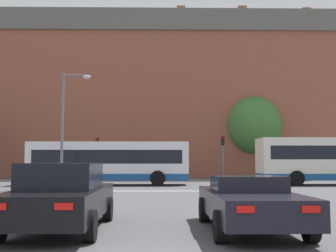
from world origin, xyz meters
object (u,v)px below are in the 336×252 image
car_roadster_right (249,202)px  traffic_light_far_left (97,151)px  car_saloon_left (62,196)px  bus_crossing_lead (109,162)px  pedestrian_waiting (66,169)px  traffic_light_far_right (223,150)px  street_lamp_junction (67,118)px

car_roadster_right → traffic_light_far_left: bearing=105.6°
car_saloon_left → bus_crossing_lead: bus_crossing_lead is taller
bus_crossing_lead → car_roadster_right: bearing=16.2°
bus_crossing_lead → pedestrian_waiting: bearing=-147.4°
bus_crossing_lead → pedestrian_waiting: bus_crossing_lead is taller
bus_crossing_lead → pedestrian_waiting: size_ratio=6.62×
traffic_light_far_right → traffic_light_far_left: bearing=-177.7°
bus_crossing_lead → pedestrian_waiting: (-4.47, 7.01, -0.61)m
traffic_light_far_right → bus_crossing_lead: bearing=-141.1°
traffic_light_far_left → pedestrian_waiting: 3.04m
traffic_light_far_right → street_lamp_junction: bearing=-135.5°
bus_crossing_lead → traffic_light_far_right: traffic_light_far_right is taller
pedestrian_waiting → car_roadster_right: bearing=-85.9°
car_roadster_right → traffic_light_far_left: (-7.41, 25.83, 1.80)m
traffic_light_far_left → street_lamp_junction: (-0.26, -10.32, 1.77)m
pedestrian_waiting → traffic_light_far_left: bearing=-23.6°
street_lamp_junction → pedestrian_waiting: size_ratio=4.29×
car_roadster_right → car_saloon_left: bearing=177.5°
car_roadster_right → pedestrian_waiting: size_ratio=2.90×
bus_crossing_lead → street_lamp_junction: street_lamp_junction is taller
traffic_light_far_right → pedestrian_waiting: size_ratio=2.33×
car_roadster_right → street_lamp_junction: street_lamp_junction is taller
traffic_light_far_right → street_lamp_junction: street_lamp_junction is taller
car_roadster_right → bus_crossing_lead: bearing=105.8°
traffic_light_far_right → pedestrian_waiting: (-13.32, -0.13, -1.62)m
traffic_light_far_right → pedestrian_waiting: traffic_light_far_right is taller
traffic_light_far_left → pedestrian_waiting: (-2.63, 0.31, -1.51)m
street_lamp_junction → pedestrian_waiting: (-2.37, 10.62, -3.28)m
car_saloon_left → pedestrian_waiting: (-5.72, 25.99, 0.17)m
street_lamp_junction → pedestrian_waiting: bearing=102.6°
bus_crossing_lead → street_lamp_junction: bearing=-30.3°
car_saloon_left → bus_crossing_lead: (-1.25, 18.98, 0.78)m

